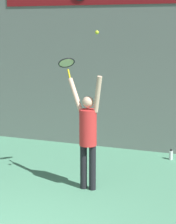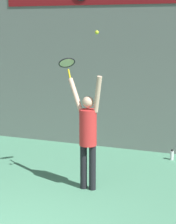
{
  "view_description": "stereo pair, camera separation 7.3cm",
  "coord_description": "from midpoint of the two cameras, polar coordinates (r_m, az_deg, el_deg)",
  "views": [
    {
      "loc": [
        2.96,
        -4.29,
        3.03
      ],
      "look_at": [
        0.51,
        2.57,
        1.5
      ],
      "focal_mm": 65.0,
      "sensor_mm": 36.0,
      "label": 1
    },
    {
      "loc": [
        3.03,
        -4.27,
        3.03
      ],
      "look_at": [
        0.51,
        2.57,
        1.5
      ],
      "focal_mm": 65.0,
      "sensor_mm": 36.0,
      "label": 2
    }
  ],
  "objects": [
    {
      "name": "back_wall",
      "position": [
        10.14,
        3.06,
        8.83
      ],
      "size": [
        18.0,
        0.1,
        5.0
      ],
      "color": "slate",
      "rests_on": "ground_plane"
    },
    {
      "name": "water_bottle",
      "position": [
        9.68,
        11.92,
        -5.97
      ],
      "size": [
        0.09,
        0.09,
        0.25
      ],
      "color": "silver",
      "rests_on": "ground_plane"
    },
    {
      "name": "tennis_racket",
      "position": [
        7.92,
        -2.7,
        6.82
      ],
      "size": [
        0.43,
        0.42,
        0.41
      ],
      "color": "yellow"
    },
    {
      "name": "tennis_player",
      "position": [
        7.54,
        0.26,
        -2.89
      ],
      "size": [
        0.82,
        0.47,
        2.19
      ],
      "color": "black",
      "rests_on": "ground_plane"
    },
    {
      "name": "tennis_ball",
      "position": [
        7.11,
        1.56,
        11.14
      ],
      "size": [
        0.07,
        0.07,
        0.07
      ],
      "color": "#CCDB2D"
    }
  ]
}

